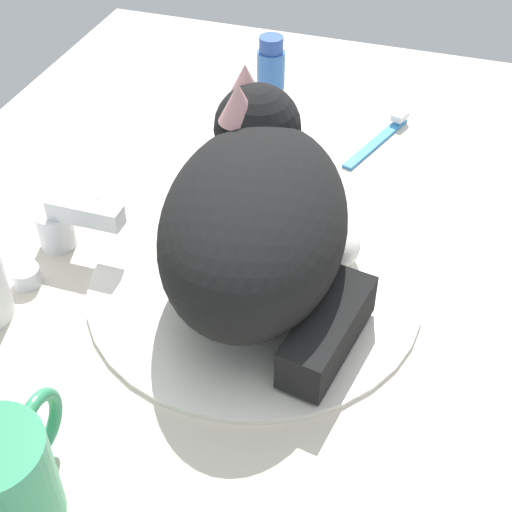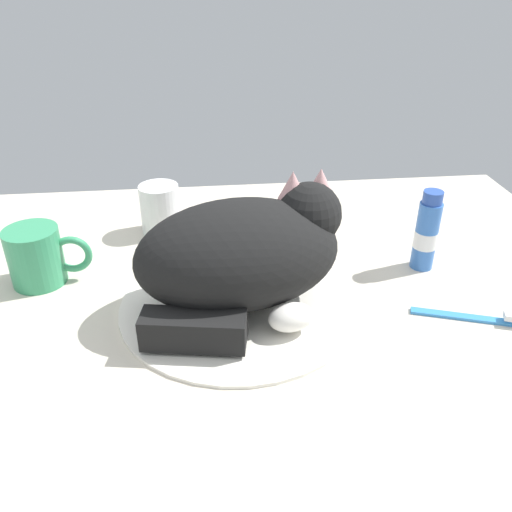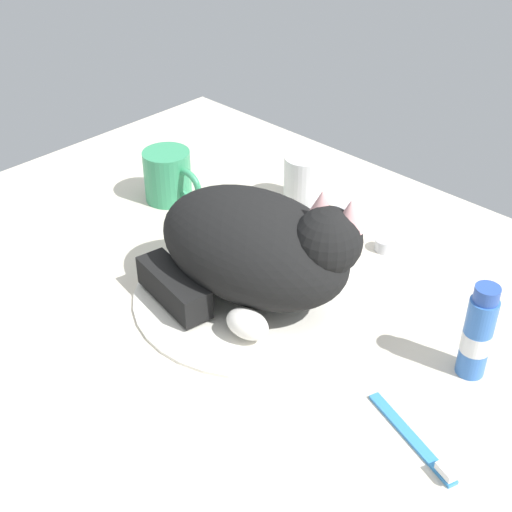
# 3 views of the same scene
# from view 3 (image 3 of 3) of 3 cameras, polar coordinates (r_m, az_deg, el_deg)

# --- Properties ---
(ground_plane) EXTENTS (1.10, 0.83, 0.03)m
(ground_plane) POSITION_cam_3_polar(r_m,az_deg,el_deg) (0.94, -0.22, -3.91)
(ground_plane) COLOR beige
(sink_basin) EXTENTS (0.31, 0.31, 0.01)m
(sink_basin) POSITION_cam_3_polar(r_m,az_deg,el_deg) (0.93, -0.22, -2.97)
(sink_basin) COLOR white
(sink_basin) RESTS_ON ground_plane
(faucet) EXTENTS (0.15, 0.09, 0.06)m
(faucet) POSITION_cam_3_polar(r_m,az_deg,el_deg) (1.04, 7.33, 2.69)
(faucet) COLOR silver
(faucet) RESTS_ON ground_plane
(cat) EXTENTS (0.28, 0.21, 0.16)m
(cat) POSITION_cam_3_polar(r_m,az_deg,el_deg) (0.88, 0.23, 0.69)
(cat) COLOR black
(cat) RESTS_ON sink_basin
(coffee_mug) EXTENTS (0.11, 0.07, 0.08)m
(coffee_mug) POSITION_cam_3_polar(r_m,az_deg,el_deg) (1.13, -6.97, 6.33)
(coffee_mug) COLOR #389966
(coffee_mug) RESTS_ON ground_plane
(rinse_cup) EXTENTS (0.06, 0.06, 0.08)m
(rinse_cup) POSITION_cam_3_polar(r_m,az_deg,el_deg) (1.11, 3.87, 6.04)
(rinse_cup) COLOR white
(rinse_cup) RESTS_ON ground_plane
(toothpaste_bottle) EXTENTS (0.03, 0.03, 0.12)m
(toothpaste_bottle) POSITION_cam_3_polar(r_m,az_deg,el_deg) (0.83, 17.27, -5.99)
(toothpaste_bottle) COLOR #3870C6
(toothpaste_bottle) RESTS_ON ground_plane
(toothbrush) EXTENTS (0.13, 0.06, 0.02)m
(toothbrush) POSITION_cam_3_polar(r_m,az_deg,el_deg) (0.77, 12.71, -14.23)
(toothbrush) COLOR #388CD8
(toothbrush) RESTS_ON ground_plane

